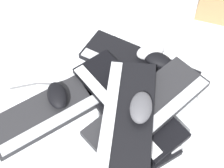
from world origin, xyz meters
TOP-DOWN VIEW (x-y plane):
  - ground_plane at (0.00, 0.00)m, footprint 3.20×3.20m
  - keyboard_0 at (0.24, -0.03)m, footprint 0.46×0.31m
  - keyboard_1 at (-0.01, 0.03)m, footprint 0.29×0.46m
  - keyboard_2 at (-0.09, -0.16)m, footprint 0.43×0.40m
  - keyboard_3 at (-0.01, 0.01)m, footprint 0.33×0.46m
  - keyboard_4 at (-0.07, 0.07)m, footprint 0.45×0.36m
  - keyboard_5 at (0.02, 0.11)m, footprint 0.28×0.46m
  - mouse_0 at (0.22, -0.05)m, footprint 0.08×0.12m
  - mouse_1 at (-0.03, 0.10)m, footprint 0.10×0.13m
  - mouse_2 at (-0.29, 0.00)m, footprint 0.08×0.12m
  - mouse_3 at (-0.14, -0.18)m, footprint 0.12×0.09m
  - mouse_4 at (-0.16, -0.14)m, footprint 0.13×0.12m
  - cable_0 at (0.16, -0.06)m, footprint 0.35×0.32m

SIDE VIEW (x-z plane):
  - ground_plane at x=0.00m, z-range 0.00..0.00m
  - cable_0 at x=0.16m, z-range 0.00..0.01m
  - keyboard_0 at x=0.24m, z-range 0.00..0.03m
  - keyboard_1 at x=-0.01m, z-range 0.00..0.03m
  - keyboard_2 at x=-0.09m, z-range 0.00..0.03m
  - mouse_2 at x=-0.29m, z-range 0.00..0.04m
  - keyboard_3 at x=-0.01m, z-range 0.03..0.06m
  - mouse_0 at x=0.22m, z-range 0.03..0.07m
  - mouse_3 at x=-0.14m, z-range 0.03..0.07m
  - mouse_4 at x=-0.16m, z-range 0.03..0.07m
  - keyboard_4 at x=-0.07m, z-range 0.06..0.09m
  - keyboard_5 at x=0.02m, z-range 0.09..0.12m
  - mouse_1 at x=-0.03m, z-range 0.12..0.16m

